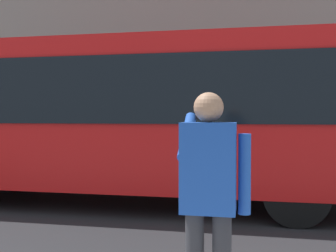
% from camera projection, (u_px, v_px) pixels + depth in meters
% --- Properties ---
extents(ground_plane, '(60.00, 60.00, 0.00)m').
position_uv_depth(ground_plane, '(182.00, 205.00, 7.50)').
color(ground_plane, '#232326').
extents(red_bus, '(9.05, 2.54, 3.08)m').
position_uv_depth(red_bus, '(126.00, 115.00, 7.67)').
color(red_bus, red).
rests_on(red_bus, ground_plane).
extents(pedestrian_photographer, '(0.53, 0.52, 1.70)m').
position_uv_depth(pedestrian_photographer, '(209.00, 189.00, 2.93)').
color(pedestrian_photographer, '#2D2D33').
rests_on(pedestrian_photographer, sidewalk_curb).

